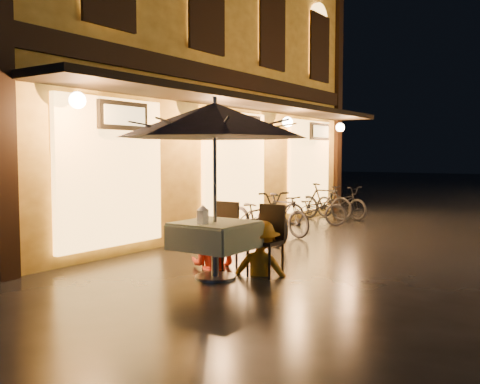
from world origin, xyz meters
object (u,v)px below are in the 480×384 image
Objects in this scene: cafe_table at (215,236)px; person_yellow at (261,222)px; patio_umbrella at (215,120)px; table_lantern at (203,213)px; bicycle_0 at (259,216)px; person_orange at (213,219)px.

person_yellow is (0.37, 0.59, 0.15)m from cafe_table.
patio_umbrella reaches higher than table_lantern.
table_lantern reaches higher than bicycle_0.
bicycle_0 is at bearing -90.45° from person_orange.
patio_umbrella is at bearing 39.41° from person_yellow.
cafe_table is 0.52× the size of bicycle_0.
person_orange is (-0.46, 0.56, -1.41)m from patio_umbrella.
cafe_table is at bearing 90.00° from table_lantern.
person_orange is (-0.46, 0.83, -0.18)m from table_lantern.
bicycle_0 is (-1.13, 2.89, -1.65)m from patio_umbrella.
person_yellow reaches higher than bicycle_0.
person_orange reaches higher than bicycle_0.
cafe_table is 0.71m from person_yellow.
cafe_table is 3.96× the size of table_lantern.
person_orange is 1.00× the size of person_yellow.
person_yellow reaches higher than person_orange.
bicycle_0 reaches higher than cafe_table.
person_orange reaches higher than cafe_table.
patio_umbrella is at bearing 0.00° from cafe_table.
patio_umbrella is 1.26m from table_lantern.
cafe_table is 0.67× the size of person_yellow.
person_orange is at bearing -139.92° from bicycle_0.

